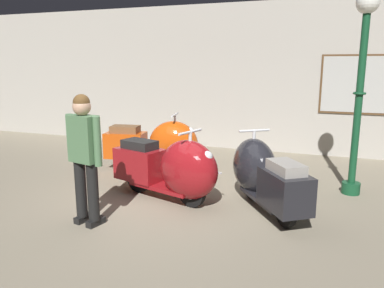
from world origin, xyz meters
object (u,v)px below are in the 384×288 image
(scooter_0, at_px, (159,145))
(scooter_2, at_px, (262,174))
(scooter_1, at_px, (173,169))
(visitor_0, at_px, (84,151))
(lamppost, at_px, (361,76))

(scooter_0, relative_size, scooter_2, 1.08)
(scooter_1, xyz_separation_m, visitor_0, (-0.71, -1.11, 0.46))
(lamppost, height_order, visitor_0, lamppost)
(lamppost, xyz_separation_m, visitor_0, (-3.23, -2.40, -0.87))
(lamppost, bearing_deg, visitor_0, -143.35)
(scooter_0, distance_m, scooter_1, 1.74)
(scooter_1, height_order, scooter_2, scooter_1)
(scooter_0, bearing_deg, scooter_2, -38.79)
(scooter_1, height_order, lamppost, lamppost)
(scooter_0, relative_size, lamppost, 0.61)
(scooter_0, relative_size, scooter_1, 0.99)
(scooter_1, bearing_deg, visitor_0, -105.25)
(scooter_2, distance_m, visitor_0, 2.45)
(lamppost, bearing_deg, scooter_2, -139.81)
(scooter_0, bearing_deg, lamppost, -12.46)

